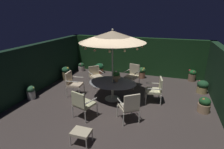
{
  "coord_description": "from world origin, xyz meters",
  "views": [
    {
      "loc": [
        1.83,
        -6.18,
        3.32
      ],
      "look_at": [
        -0.23,
        -0.0,
        1.07
      ],
      "focal_mm": 28.72,
      "sensor_mm": 36.0,
      "label": 1
    }
  ],
  "objects_px": {
    "centerpiece_planter": "(116,76)",
    "patio_chair_south": "(130,106)",
    "potted_plant_right_near": "(192,75)",
    "patio_chair_northeast": "(95,75)",
    "ottoman_footrest": "(81,133)",
    "patio_chair_southeast": "(82,103)",
    "patio_chair_southwest": "(156,88)",
    "patio_dining_table": "(112,85)",
    "potted_plant_back_right": "(142,72)",
    "potted_plant_back_center": "(202,86)",
    "patio_chair_north": "(133,74)",
    "patio_umbrella": "(112,37)",
    "patio_chair_east": "(73,82)",
    "potted_plant_back_left": "(204,105)",
    "potted_plant_front_corner": "(31,92)",
    "potted_plant_left_near": "(100,68)",
    "potted_plant_right_far": "(81,67)",
    "potted_plant_left_far": "(66,73)"
  },
  "relations": [
    {
      "from": "patio_chair_southeast",
      "to": "patio_chair_southwest",
      "type": "relative_size",
      "value": 0.98
    },
    {
      "from": "patio_chair_southwest",
      "to": "potted_plant_left_near",
      "type": "xyz_separation_m",
      "value": [
        -3.43,
        2.65,
        -0.26
      ]
    },
    {
      "from": "potted_plant_back_left",
      "to": "potted_plant_back_center",
      "type": "distance_m",
      "value": 1.75
    },
    {
      "from": "patio_dining_table",
      "to": "patio_chair_southeast",
      "type": "bearing_deg",
      "value": -106.84
    },
    {
      "from": "centerpiece_planter",
      "to": "ottoman_footrest",
      "type": "height_order",
      "value": "centerpiece_planter"
    },
    {
      "from": "potted_plant_back_left",
      "to": "potted_plant_front_corner",
      "type": "bearing_deg",
      "value": -170.49
    },
    {
      "from": "patio_chair_northeast",
      "to": "patio_chair_east",
      "type": "bearing_deg",
      "value": -108.8
    },
    {
      "from": "patio_dining_table",
      "to": "patio_chair_southwest",
      "type": "relative_size",
      "value": 1.91
    },
    {
      "from": "potted_plant_right_near",
      "to": "potted_plant_front_corner",
      "type": "xyz_separation_m",
      "value": [
        -6.35,
        -4.24,
        -0.01
      ]
    },
    {
      "from": "patio_chair_east",
      "to": "potted_plant_left_near",
      "type": "bearing_deg",
      "value": 91.34
    },
    {
      "from": "patio_umbrella",
      "to": "centerpiece_planter",
      "type": "distance_m",
      "value": 1.53
    },
    {
      "from": "patio_chair_north",
      "to": "patio_chair_east",
      "type": "distance_m",
      "value": 2.81
    },
    {
      "from": "patio_chair_east",
      "to": "potted_plant_right_near",
      "type": "bearing_deg",
      "value": 34.76
    },
    {
      "from": "patio_chair_northeast",
      "to": "potted_plant_back_center",
      "type": "relative_size",
      "value": 1.62
    },
    {
      "from": "ottoman_footrest",
      "to": "potted_plant_right_far",
      "type": "xyz_separation_m",
      "value": [
        -2.99,
        5.71,
        -0.09
      ]
    },
    {
      "from": "patio_chair_southeast",
      "to": "potted_plant_front_corner",
      "type": "bearing_deg",
      "value": 167.17
    },
    {
      "from": "patio_chair_east",
      "to": "potted_plant_right_near",
      "type": "distance_m",
      "value": 5.97
    },
    {
      "from": "patio_chair_northeast",
      "to": "potted_plant_right_near",
      "type": "relative_size",
      "value": 1.54
    },
    {
      "from": "patio_chair_southeast",
      "to": "potted_plant_right_far",
      "type": "bearing_deg",
      "value": 118.2
    },
    {
      "from": "patio_dining_table",
      "to": "patio_chair_south",
      "type": "relative_size",
      "value": 1.86
    },
    {
      "from": "patio_umbrella",
      "to": "potted_plant_back_center",
      "type": "height_order",
      "value": "patio_umbrella"
    },
    {
      "from": "patio_chair_southwest",
      "to": "potted_plant_right_near",
      "type": "distance_m",
      "value": 3.32
    },
    {
      "from": "patio_chair_northeast",
      "to": "potted_plant_back_left",
      "type": "xyz_separation_m",
      "value": [
        4.59,
        -1.08,
        -0.26
      ]
    },
    {
      "from": "patio_chair_north",
      "to": "potted_plant_left_near",
      "type": "distance_m",
      "value": 2.61
    },
    {
      "from": "patio_chair_southwest",
      "to": "potted_plant_back_right",
      "type": "bearing_deg",
      "value": 110.83
    },
    {
      "from": "patio_umbrella",
      "to": "patio_chair_southeast",
      "type": "relative_size",
      "value": 2.87
    },
    {
      "from": "potted_plant_back_left",
      "to": "potted_plant_right_near",
      "type": "xyz_separation_m",
      "value": [
        -0.14,
        3.15,
        0.03
      ]
    },
    {
      "from": "patio_chair_southeast",
      "to": "potted_plant_right_near",
      "type": "xyz_separation_m",
      "value": [
        3.71,
        4.84,
        -0.26
      ]
    },
    {
      "from": "centerpiece_planter",
      "to": "potted_plant_right_near",
      "type": "xyz_separation_m",
      "value": [
        3.11,
        3.1,
        -0.68
      ]
    },
    {
      "from": "potted_plant_back_center",
      "to": "patio_chair_north",
      "type": "bearing_deg",
      "value": -176.55
    },
    {
      "from": "patio_chair_northeast",
      "to": "ottoman_footrest",
      "type": "distance_m",
      "value": 4.1
    },
    {
      "from": "ottoman_footrest",
      "to": "potted_plant_back_center",
      "type": "bearing_deg",
      "value": 52.64
    },
    {
      "from": "patio_chair_northeast",
      "to": "potted_plant_back_right",
      "type": "relative_size",
      "value": 1.57
    },
    {
      "from": "patio_chair_northeast",
      "to": "potted_plant_back_center",
      "type": "bearing_deg",
      "value": 7.92
    },
    {
      "from": "patio_chair_southwest",
      "to": "potted_plant_front_corner",
      "type": "distance_m",
      "value": 4.99
    },
    {
      "from": "patio_chair_northeast",
      "to": "patio_chair_southwest",
      "type": "bearing_deg",
      "value": -16.31
    },
    {
      "from": "patio_chair_northeast",
      "to": "centerpiece_planter",
      "type": "bearing_deg",
      "value": -37.57
    },
    {
      "from": "potted_plant_right_far",
      "to": "potted_plant_left_far",
      "type": "relative_size",
      "value": 0.73
    },
    {
      "from": "patio_dining_table",
      "to": "potted_plant_back_center",
      "type": "distance_m",
      "value": 3.97
    },
    {
      "from": "centerpiece_planter",
      "to": "potted_plant_left_far",
      "type": "bearing_deg",
      "value": 157.62
    },
    {
      "from": "centerpiece_planter",
      "to": "patio_chair_south",
      "type": "relative_size",
      "value": 0.44
    },
    {
      "from": "patio_chair_southwest",
      "to": "potted_plant_left_far",
      "type": "distance_m",
      "value": 4.83
    },
    {
      "from": "patio_chair_northeast",
      "to": "potted_plant_right_far",
      "type": "relative_size",
      "value": 1.85
    },
    {
      "from": "patio_chair_south",
      "to": "potted_plant_back_center",
      "type": "relative_size",
      "value": 1.81
    },
    {
      "from": "centerpiece_planter",
      "to": "potted_plant_back_right",
      "type": "height_order",
      "value": "centerpiece_planter"
    },
    {
      "from": "potted_plant_back_left",
      "to": "potted_plant_left_far",
      "type": "relative_size",
      "value": 0.82
    },
    {
      "from": "patio_chair_south",
      "to": "patio_chair_northeast",
      "type": "bearing_deg",
      "value": 131.83
    },
    {
      "from": "patio_chair_southeast",
      "to": "ottoman_footrest",
      "type": "xyz_separation_m",
      "value": [
        0.53,
        -1.12,
        -0.23
      ]
    },
    {
      "from": "potted_plant_right_far",
      "to": "potted_plant_front_corner",
      "type": "height_order",
      "value": "potted_plant_front_corner"
    },
    {
      "from": "potted_plant_right_far",
      "to": "potted_plant_left_far",
      "type": "xyz_separation_m",
      "value": [
        -0.08,
        -1.55,
        0.09
      ]
    }
  ]
}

